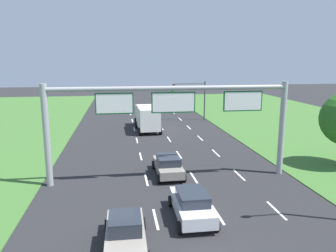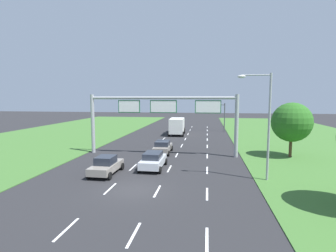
{
  "view_description": "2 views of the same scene",
  "coord_description": "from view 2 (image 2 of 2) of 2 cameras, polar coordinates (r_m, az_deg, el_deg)",
  "views": [
    {
      "loc": [
        -3.53,
        -10.38,
        8.49
      ],
      "look_at": [
        0.38,
        15.64,
        3.19
      ],
      "focal_mm": 35.0,
      "sensor_mm": 36.0,
      "label": 1
    },
    {
      "loc": [
        5.17,
        -17.66,
        6.58
      ],
      "look_at": [
        0.52,
        13.38,
        3.22
      ],
      "focal_mm": 28.0,
      "sensor_mm": 36.0,
      "label": 2
    }
  ],
  "objects": [
    {
      "name": "ground_plane",
      "position": [
        19.54,
        -7.55,
        -13.62
      ],
      "size": [
        200.0,
        200.0,
        0.0
      ],
      "primitive_type": "plane",
      "color": "#262628"
    },
    {
      "name": "lane_dashes_inner_left",
      "position": [
        31.15,
        -4.53,
        -6.09
      ],
      "size": [
        0.14,
        62.4,
        0.01
      ],
      "color": "white",
      "rests_on": "ground_plane"
    },
    {
      "name": "lane_dashes_inner_right",
      "position": [
        30.57,
        1.92,
        -6.32
      ],
      "size": [
        0.14,
        62.4,
        0.01
      ],
      "color": "white",
      "rests_on": "ground_plane"
    },
    {
      "name": "lane_dashes_slip",
      "position": [
        30.38,
        8.53,
        -6.46
      ],
      "size": [
        0.14,
        62.4,
        0.01
      ],
      "color": "white",
      "rests_on": "ground_plane"
    },
    {
      "name": "car_near_red",
      "position": [
        24.72,
        -3.26,
        -7.43
      ],
      "size": [
        2.14,
        4.28,
        1.55
      ],
      "rotation": [
        0.0,
        0.0,
        -0.01
      ],
      "color": "silver",
      "rests_on": "ground_plane"
    },
    {
      "name": "car_lead_silver",
      "position": [
        23.54,
        -13.32,
        -8.33
      ],
      "size": [
        2.07,
        4.16,
        1.58
      ],
      "rotation": [
        0.0,
        0.0,
        -0.01
      ],
      "color": "gray",
      "rests_on": "ground_plane"
    },
    {
      "name": "car_mid_lane",
      "position": [
        31.44,
        -1.16,
        -4.54
      ],
      "size": [
        2.07,
        4.33,
        1.49
      ],
      "rotation": [
        0.0,
        0.0,
        0.01
      ],
      "color": "gray",
      "rests_on": "ground_plane"
    },
    {
      "name": "box_truck",
      "position": [
        47.62,
        2.03,
        0.14
      ],
      "size": [
        2.86,
        7.66,
        2.97
      ],
      "rotation": [
        0.0,
        0.0,
        0.03
      ],
      "color": "silver",
      "rests_on": "ground_plane"
    },
    {
      "name": "sign_gantry",
      "position": [
        30.03,
        -1.05,
        2.99
      ],
      "size": [
        17.24,
        0.44,
        7.0
      ],
      "color": "#9EA0A5",
      "rests_on": "ground_plane"
    },
    {
      "name": "traffic_light_mast",
      "position": [
        52.6,
        10.13,
        3.05
      ],
      "size": [
        4.76,
        0.49,
        5.6
      ],
      "color": "#47494F",
      "rests_on": "ground_plane"
    },
    {
      "name": "street_lamp",
      "position": [
        21.81,
        20.23,
        1.79
      ],
      "size": [
        2.61,
        0.32,
        8.5
      ],
      "color": "#9EA0A5",
      "rests_on": "ground_plane"
    },
    {
      "name": "roadside_tree_mid",
      "position": [
        31.86,
        25.33,
        0.75
      ],
      "size": [
        4.34,
        4.34,
        6.11
      ],
      "color": "#513823",
      "rests_on": "ground_plane"
    }
  ]
}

